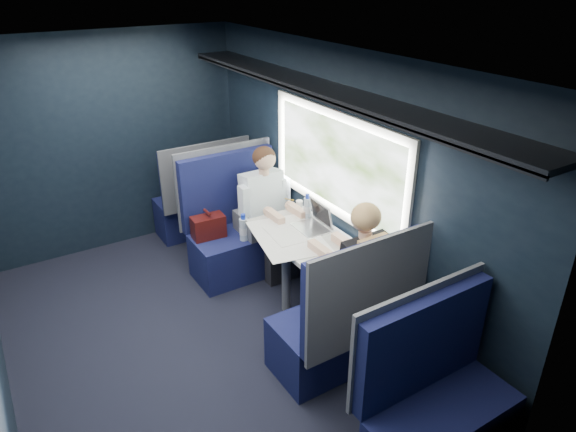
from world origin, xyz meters
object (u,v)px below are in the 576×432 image
cup (299,205)px  seat_bay_far (344,325)px  seat_row_front (202,201)px  woman (358,270)px  bottle_small (307,207)px  seat_bay_near (237,232)px  seat_row_back (435,405)px  man (268,206)px  laptop (315,221)px  table (301,242)px

cup → seat_bay_far: bearing=-109.0°
seat_row_front → woman: 2.54m
seat_bay_far → bottle_small: seat_bay_far is taller
cup → seat_bay_near: bearing=136.9°
seat_row_back → bottle_small: 2.13m
man → bottle_small: bearing=-70.2°
seat_bay_far → man: man is taller
laptop → cup: bearing=77.0°
seat_row_back → laptop: 1.91m
seat_bay_near → seat_row_back: size_ratio=1.09×
seat_bay_far → bottle_small: 1.27m
seat_row_front → man: (0.25, -1.10, 0.31)m
woman → cup: bearing=80.0°
seat_row_back → laptop: bearing=78.9°
man → woman: bearing=-90.0°
laptop → table: bearing=-168.2°
woman → laptop: (0.11, 0.74, 0.08)m
seat_row_front → woman: woman is taller
table → cup: cup is taller
seat_row_front → bottle_small: (0.41, -1.55, 0.43)m
seat_row_back → cup: seat_row_back is taller
seat_row_back → laptop: size_ratio=3.50×
table → woman: woman is taller
seat_bay_near → man: bearing=-33.8°
bottle_small → cup: 0.21m
woman → man: bearing=90.0°
table → man: bearing=84.5°
seat_row_front → cup: size_ratio=13.81×
seat_bay_far → laptop: 1.06m
bottle_small → table: bearing=-133.2°
bottle_small → cup: bearing=78.4°
seat_bay_far → cup: size_ratio=15.00×
seat_bay_near → bottle_small: (0.42, -0.63, 0.42)m
seat_bay_far → seat_row_back: bearing=-90.0°
laptop → cup: 0.41m
table → laptop: 0.23m
seat_bay_near → laptop: size_ratio=3.80×
seat_bay_near → seat_row_front: 0.92m
woman → cup: (0.20, 1.15, 0.05)m
seat_bay_near → cup: (0.46, -0.43, 0.36)m
man → cup: size_ratio=15.74×
laptop → seat_bay_near: bearing=113.9°
seat_bay_near → woman: bearing=-80.6°
bottle_small → cup: (0.04, 0.19, -0.06)m
seat_bay_far → seat_row_front: (0.00, 2.67, -0.00)m
seat_bay_far → woman: size_ratio=0.95×
seat_row_front → seat_row_back: 3.59m
seat_bay_near → man: size_ratio=0.95×
seat_bay_near → seat_row_front: bearing=89.3°
woman → bottle_small: (0.16, 0.95, 0.12)m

